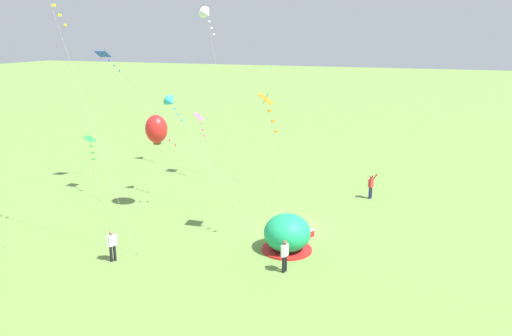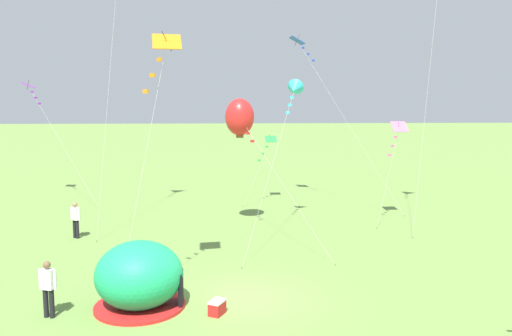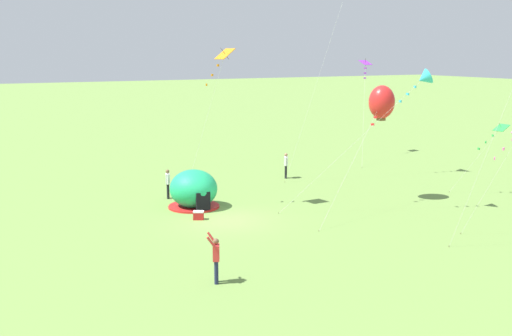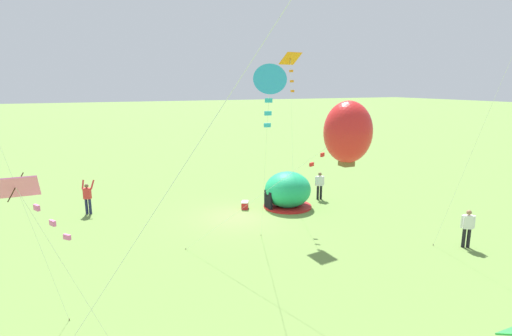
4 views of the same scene
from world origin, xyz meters
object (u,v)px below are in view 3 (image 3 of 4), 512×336
(popup_tent, at_px, (194,190))
(kite_green, at_px, (497,132))
(kite_orange, at_px, (222,60))
(kite_red, at_px, (382,102))
(kite_cyan, at_px, (423,79))
(cooler_box, at_px, (199,215))
(person_flying_kite, at_px, (216,257))
(person_far_back, at_px, (168,182))
(person_watching_sky, at_px, (286,164))
(kite_purple, at_px, (365,66))

(popup_tent, bearing_deg, kite_green, 71.92)
(kite_orange, bearing_deg, kite_red, 72.41)
(kite_red, height_order, kite_cyan, kite_cyan)
(cooler_box, bearing_deg, person_flying_kite, -17.73)
(person_flying_kite, xyz_separation_m, person_far_back, (-13.25, 2.75, -0.03))
(kite_green, bearing_deg, kite_orange, -107.19)
(kite_cyan, bearing_deg, kite_red, -172.30)
(kite_green, bearing_deg, person_flying_kite, -75.72)
(person_watching_sky, bearing_deg, kite_orange, -53.62)
(cooler_box, height_order, person_watching_sky, person_watching_sky)
(cooler_box, xyz_separation_m, kite_orange, (-1.67, 2.16, 7.80))
(popup_tent, distance_m, person_watching_sky, 9.47)
(person_flying_kite, relative_size, kite_cyan, 0.25)
(person_watching_sky, distance_m, kite_orange, 11.14)
(person_watching_sky, bearing_deg, person_flying_kite, -37.96)
(kite_green, relative_size, kite_cyan, 0.57)
(person_watching_sky, relative_size, kite_red, 0.24)
(cooler_box, height_order, kite_green, kite_green)
(person_watching_sky, height_order, kite_cyan, kite_cyan)
(popup_tent, xyz_separation_m, kite_purple, (-10.17, 19.26, 6.30))
(cooler_box, height_order, kite_cyan, kite_cyan)
(cooler_box, relative_size, person_flying_kite, 0.34)
(person_flying_kite, bearing_deg, popup_tent, 162.62)
(person_flying_kite, height_order, kite_orange, kite_orange)
(person_flying_kite, xyz_separation_m, kite_orange, (-9.94, 4.80, 7.02))
(popup_tent, bearing_deg, kite_orange, 63.10)
(popup_tent, relative_size, kite_red, 0.39)
(person_far_back, bearing_deg, kite_red, 60.36)
(cooler_box, bearing_deg, kite_purple, 122.22)
(person_far_back, bearing_deg, kite_orange, 31.73)
(kite_orange, bearing_deg, kite_green, 72.81)
(kite_purple, bearing_deg, kite_cyan, -28.44)
(popup_tent, bearing_deg, person_watching_sky, 117.50)
(person_flying_kite, height_order, kite_red, kite_red)
(person_flying_kite, xyz_separation_m, kite_green, (-5.16, 20.27, 2.80))
(person_far_back, bearing_deg, kite_cyan, 51.17)
(kite_cyan, bearing_deg, person_flying_kite, -72.07)
(kite_green, xyz_separation_m, kite_purple, (-15.70, 2.34, 3.50))
(kite_green, bearing_deg, popup_tent, -108.08)
(kite_red, height_order, kite_orange, kite_orange)
(person_watching_sky, distance_m, kite_purple, 13.84)
(person_far_back, distance_m, kite_purple, 22.18)
(person_flying_kite, bearing_deg, person_watching_sky, 142.04)
(kite_red, bearing_deg, person_watching_sky, -168.54)
(popup_tent, height_order, cooler_box, popup_tent)
(popup_tent, distance_m, person_far_back, 2.64)
(person_watching_sky, distance_m, kite_red, 9.25)
(kite_cyan, bearing_deg, kite_purple, 151.56)
(person_flying_kite, bearing_deg, kite_purple, 132.69)
(cooler_box, relative_size, kite_orange, 0.07)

